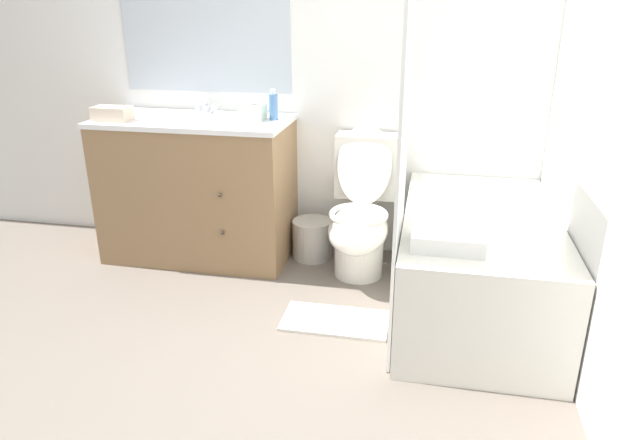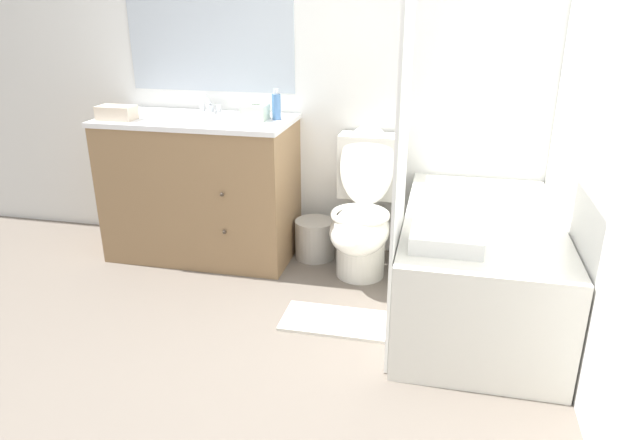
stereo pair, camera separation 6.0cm
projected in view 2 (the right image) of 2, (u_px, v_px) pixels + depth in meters
name	position (u px, v px, depth m)	size (l,w,h in m)	color
ground_plane	(246.00, 398.00, 2.39)	(14.00, 14.00, 0.00)	#6B6056
wall_back	(327.00, 54.00, 3.45)	(8.00, 0.06, 2.50)	silver
wall_right	(602.00, 78.00, 2.41)	(0.05, 2.64, 2.50)	silver
vanity_cabinet	(202.00, 186.00, 3.61)	(1.17, 0.61, 0.89)	olive
sink_faucet	(210.00, 106.00, 3.63)	(0.14, 0.12, 0.12)	silver
toilet	(363.00, 214.00, 3.38)	(0.37, 0.68, 0.88)	silver
bathtub	(477.00, 265.00, 2.95)	(0.76, 1.39, 0.55)	silver
shower_curtain	(402.00, 138.00, 2.43)	(0.01, 0.55, 2.01)	white
wastebasket	(315.00, 239.00, 3.66)	(0.25, 0.25, 0.25)	#B7B2A8
tissue_box	(255.00, 112.00, 3.38)	(0.14, 0.15, 0.11)	silver
soap_dispenser	(276.00, 106.00, 3.37)	(0.05, 0.05, 0.18)	#4C7AB2
hand_towel_folded	(117.00, 113.00, 3.38)	(0.22, 0.13, 0.08)	beige
bath_towel_folded	(446.00, 239.00, 2.48)	(0.31, 0.25, 0.08)	white
bath_mat	(335.00, 321.00, 2.95)	(0.55, 0.29, 0.02)	silver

